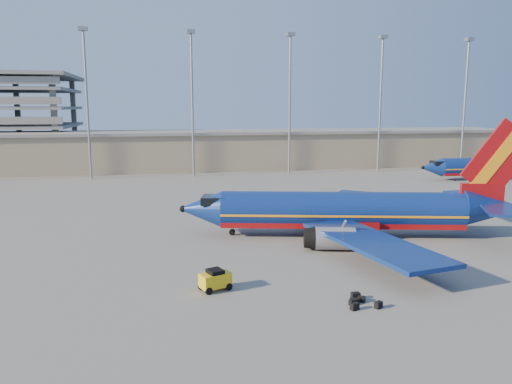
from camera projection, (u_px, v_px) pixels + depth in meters
ground at (265, 228)px, 57.90m from camera, size 220.00×220.00×0.00m
terminal_building at (255, 149)px, 115.16m from camera, size 122.00×16.00×8.50m
light_mast_row at (242, 88)px, 100.37m from camera, size 101.60×1.60×28.65m
aircraft_main at (349, 212)px, 53.96m from camera, size 37.33×35.50×12.82m
aircraft_second at (500, 166)px, 96.60m from camera, size 32.83×12.77×11.11m
baggage_tug at (215, 279)px, 38.36m from camera, size 2.65×2.14×1.65m
luggage_pile at (359, 301)px, 35.68m from camera, size 2.43×2.40×0.51m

